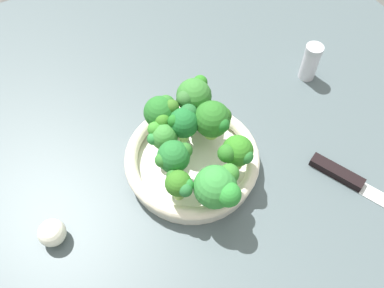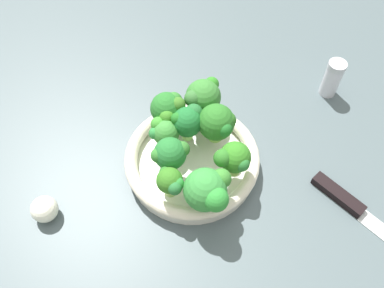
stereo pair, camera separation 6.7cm
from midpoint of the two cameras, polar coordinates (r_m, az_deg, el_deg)
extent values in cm
cube|color=#48565A|center=(72.60, -3.91, -5.71)|extent=(130.00, 130.00, 2.50)
cylinder|color=silver|center=(72.02, -2.65, -2.98)|extent=(22.49, 22.49, 1.83)
torus|color=beige|center=(70.30, -2.72, -2.11)|extent=(23.42, 23.42, 2.24)
cylinder|color=#9BC76C|center=(64.35, 0.16, -7.53)|extent=(2.07, 2.07, 1.60)
sphere|color=#328437|center=(61.70, 0.17, -6.27)|extent=(6.76, 6.76, 6.76)
sphere|color=#347C2B|center=(61.78, 2.15, -4.39)|extent=(3.15, 3.15, 3.15)
sphere|color=#29862F|center=(60.02, 1.94, -7.31)|extent=(3.87, 3.87, 3.87)
cylinder|color=#89B74D|center=(67.18, 3.35, -2.55)|extent=(2.23, 2.23, 2.53)
sphere|color=#2F781F|center=(64.72, 3.48, -1.17)|extent=(5.12, 5.12, 5.12)
sphere|color=#28732E|center=(63.83, 4.55, -1.92)|extent=(2.53, 2.53, 2.53)
sphere|color=#296B21|center=(63.29, 1.87, -1.53)|extent=(2.94, 2.94, 2.94)
cylinder|color=#9FD770|center=(70.24, -3.86, 1.28)|extent=(1.81, 1.81, 2.65)
sphere|color=#1B652B|center=(67.84, -4.00, 2.77)|extent=(5.16, 5.16, 5.16)
sphere|color=#1D691F|center=(66.81, -5.43, 3.02)|extent=(2.14, 2.14, 2.14)
sphere|color=#21622D|center=(68.05, -3.30, 4.19)|extent=(3.04, 3.04, 3.04)
cylinder|color=#84BE66|center=(73.89, -2.33, 4.91)|extent=(1.85, 1.85, 2.32)
sphere|color=#33752D|center=(71.46, -2.42, 6.54)|extent=(6.26, 6.26, 6.26)
sphere|color=#29751F|center=(72.14, -1.52, 8.44)|extent=(2.63, 2.63, 2.63)
sphere|color=#32682F|center=(69.62, -3.79, 6.10)|extent=(2.95, 2.95, 2.95)
cylinder|color=#99CD65|center=(69.66, -6.55, -0.33)|extent=(2.03, 2.03, 1.84)
sphere|color=#378033|center=(67.71, -6.74, 0.82)|extent=(4.53, 4.53, 4.53)
sphere|color=#338431|center=(67.53, -5.86, 1.55)|extent=(1.89, 1.89, 1.89)
sphere|color=#297A35|center=(67.39, -8.28, 0.53)|extent=(2.09, 2.09, 2.09)
sphere|color=#378A2B|center=(67.69, -8.01, 1.88)|extent=(2.54, 2.54, 2.54)
cylinder|color=#8FBF5F|center=(64.48, -4.86, -6.85)|extent=(1.86, 1.86, 2.46)
sphere|color=#31701F|center=(62.22, -5.03, -5.74)|extent=(4.15, 4.15, 4.15)
sphere|color=#276721|center=(62.41, -5.84, -4.72)|extent=(1.89, 1.89, 1.89)
sphere|color=#246830|center=(61.08, -4.09, -6.66)|extent=(2.21, 2.21, 2.21)
sphere|color=#25782C|center=(61.44, -3.79, -5.99)|extent=(2.03, 2.03, 2.03)
cylinder|color=#87B44C|center=(70.75, 0.02, 1.73)|extent=(2.52, 2.52, 2.23)
sphere|color=#276922|center=(68.23, 0.02, 3.30)|extent=(6.29, 6.29, 6.29)
sphere|color=#265F1D|center=(68.07, 1.53, 3.75)|extent=(3.04, 3.04, 3.04)
sphere|color=#1E6624|center=(66.71, 1.35, 2.51)|extent=(2.60, 2.60, 2.60)
cylinder|color=#94D461|center=(66.57, -5.37, -3.45)|extent=(2.04, 2.04, 2.74)
sphere|color=#226B2C|center=(63.97, -5.58, -2.02)|extent=(5.28, 5.28, 5.28)
sphere|color=#2C6F28|center=(63.43, -7.26, -2.35)|extent=(2.39, 2.39, 2.39)
sphere|color=#2B6A23|center=(64.52, -6.30, -0.93)|extent=(2.43, 2.43, 2.43)
sphere|color=#2C6A27|center=(63.74, -3.84, -1.41)|extent=(2.55, 2.55, 2.55)
cylinder|color=#94C05B|center=(72.17, -6.98, 2.73)|extent=(2.54, 2.54, 2.33)
sphere|color=#246A25|center=(69.82, -7.23, 4.23)|extent=(5.67, 5.67, 5.67)
sphere|color=#2E7029|center=(69.86, -6.40, 5.45)|extent=(3.01, 3.01, 3.01)
sphere|color=#347821|center=(67.89, -6.89, 3.07)|extent=(2.60, 2.60, 2.60)
sphere|color=#356A21|center=(68.56, -5.65, 5.02)|extent=(2.53, 2.53, 2.53)
cube|color=black|center=(74.60, 17.23, -3.95)|extent=(9.60, 6.17, 1.50)
sphere|color=white|center=(69.20, -21.59, -12.01)|extent=(4.38, 4.38, 4.38)
cylinder|color=silver|center=(86.40, 14.01, 10.64)|extent=(3.34, 3.34, 6.88)
cylinder|color=#BBBCC4|center=(83.72, 14.57, 12.59)|extent=(3.51, 3.51, 1.17)
camera|label=1|loc=(0.03, -92.87, -4.15)|focal=38.13mm
camera|label=2|loc=(0.03, 87.13, 4.15)|focal=38.13mm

